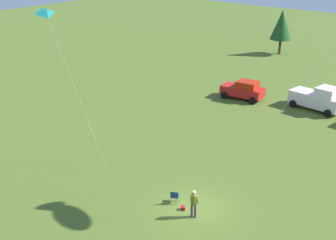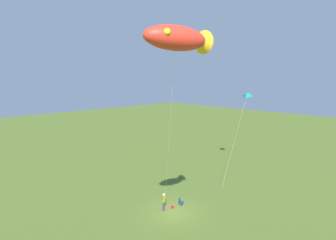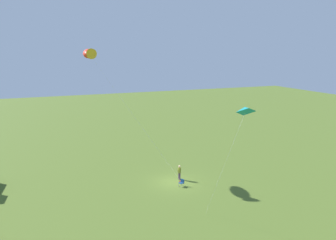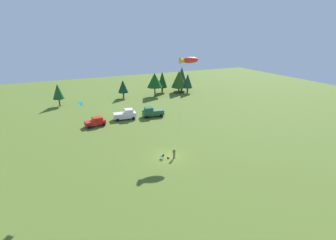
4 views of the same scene
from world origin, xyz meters
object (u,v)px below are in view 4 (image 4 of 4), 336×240
Objects in this scene: kite_large_fish at (188,60)px; person_kite_flyer at (174,152)px; folding_chair at (163,156)px; truck_green_flatbed at (152,112)px; kite_delta_teal at (82,103)px; truck_white_pickup at (125,115)px; backpack_on_grass at (168,158)px; car_red_sedan at (96,122)px.

person_kite_flyer is at bearing -129.02° from kite_large_fish.
kite_large_fish is at bearing -75.60° from folding_chair.
person_kite_flyer is 0.33× the size of truck_green_flatbed.
truck_green_flatbed is at bearing 49.02° from kite_delta_teal.
truck_white_pickup is 0.35× the size of kite_large_fish.
kite_large_fish reaches higher than backpack_on_grass.
car_red_sedan is (-6.84, 19.75, 0.46)m from folding_chair.
truck_green_flatbed is at bearing -0.11° from truck_white_pickup.
kite_delta_teal is (-11.47, -21.22, 9.34)m from truck_white_pickup.
kite_large_fish is (2.25, -12.63, 13.16)m from truck_green_flatbed.
kite_delta_teal is (-12.14, 0.51, 10.33)m from backpack_on_grass.
kite_large_fish is 1.37× the size of kite_delta_teal.
car_red_sedan is 0.84× the size of truck_green_flatbed.
folding_chair is 0.16× the size of truck_green_flatbed.
kite_large_fish reaches higher than truck_green_flatbed.
truck_white_pickup and truck_green_flatbed have the same top height.
kite_delta_teal reaches higher than truck_green_flatbed.
truck_green_flatbed is at bearing -45.58° from folding_chair.
truck_white_pickup is at bearing -0.37° from truck_green_flatbed.
truck_white_pickup is (7.04, 1.69, 0.15)m from car_red_sedan.
backpack_on_grass is 21.76m from truck_white_pickup.
truck_white_pickup is at bearing 61.61° from kite_delta_teal.
person_kite_flyer is 0.40× the size of car_red_sedan.
folding_chair is at bearing -1.10° from kite_delta_teal.
backpack_on_grass is 18.18m from kite_large_fish.
person_kite_flyer is 0.12× the size of kite_large_fish.
folding_chair is 0.06× the size of kite_large_fish.
person_kite_flyer is 0.16× the size of kite_delta_teal.
backpack_on_grass is (-0.94, 0.22, -0.91)m from person_kite_flyer.
kite_large_fish reaches higher than folding_chair.
kite_delta_teal is at bearing 60.70° from folding_chair.
kite_delta_teal reaches higher than folding_chair.
backpack_on_grass is 0.03× the size of kite_delta_teal.
truck_green_flatbed is 0.48× the size of kite_delta_teal.
car_red_sedan is 23.60m from kite_large_fish.
car_red_sedan is 7.24m from truck_white_pickup.
car_red_sedan is at bearing 10.73° from truck_green_flatbed.
person_kite_flyer is 16.14m from kite_delta_teal.
person_kite_flyer is 22.03m from car_red_sedan.
kite_delta_teal is at bearing 177.62° from backpack_on_grass.
backpack_on_grass is 0.07× the size of car_red_sedan.
kite_delta_teal is (-11.28, 0.22, 9.95)m from folding_chair.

